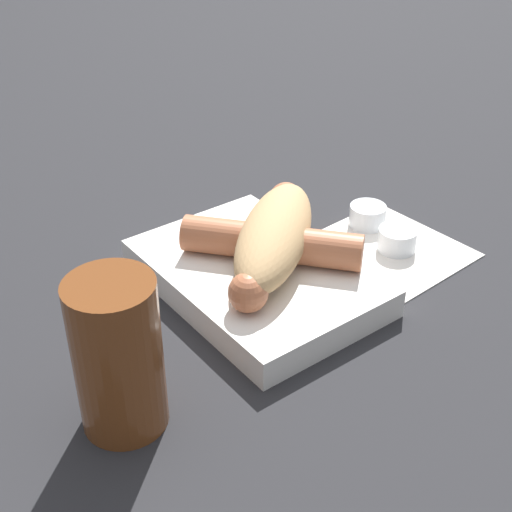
# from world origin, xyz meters

# --- Properties ---
(ground_plane) EXTENTS (3.00, 3.00, 0.00)m
(ground_plane) POSITION_xyz_m (0.00, 0.00, 0.00)
(ground_plane) COLOR #232326
(food_tray) EXTENTS (0.24, 0.16, 0.03)m
(food_tray) POSITION_xyz_m (0.00, 0.00, 0.01)
(food_tray) COLOR silver
(food_tray) RESTS_ON ground_plane
(bread_roll) EXTENTS (0.17, 0.19, 0.05)m
(bread_roll) POSITION_xyz_m (-0.00, 0.02, 0.05)
(bread_roll) COLOR tan
(bread_roll) RESTS_ON food_tray
(sausage) EXTENTS (0.16, 0.17, 0.04)m
(sausage) POSITION_xyz_m (-0.00, 0.02, 0.05)
(sausage) COLOR #B26642
(sausage) RESTS_ON food_tray
(pickled_veggies) EXTENTS (0.05, 0.08, 0.01)m
(pickled_veggies) POSITION_xyz_m (-0.05, 0.05, 0.03)
(pickled_veggies) COLOR orange
(pickled_veggies) RESTS_ON food_tray
(napkin) EXTENTS (0.16, 0.16, 0.00)m
(napkin) POSITION_xyz_m (0.03, 0.15, 0.00)
(napkin) COLOR white
(napkin) RESTS_ON ground_plane
(condiment_cup_near) EXTENTS (0.04, 0.04, 0.03)m
(condiment_cup_near) POSITION_xyz_m (0.03, 0.16, 0.01)
(condiment_cup_near) COLOR silver
(condiment_cup_near) RESTS_ON ground_plane
(condiment_cup_far) EXTENTS (0.04, 0.04, 0.03)m
(condiment_cup_far) POSITION_xyz_m (-0.02, 0.17, 0.01)
(condiment_cup_far) COLOR silver
(condiment_cup_far) RESTS_ON ground_plane
(drink_glass) EXTENTS (0.07, 0.07, 0.13)m
(drink_glass) POSITION_xyz_m (0.08, -0.19, 0.06)
(drink_glass) COLOR brown
(drink_glass) RESTS_ON ground_plane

